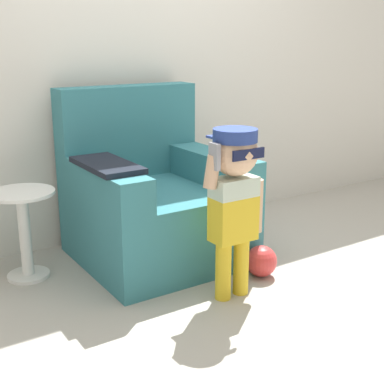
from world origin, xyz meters
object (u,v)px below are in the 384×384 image
at_px(armchair, 152,201).
at_px(person_child, 234,187).
at_px(side_table, 24,226).
at_px(toy_ball, 261,261).

distance_m(armchair, person_child, 0.76).
bearing_deg(person_child, side_table, 135.53).
distance_m(person_child, side_table, 1.22).
bearing_deg(toy_ball, person_child, -159.82).
bearing_deg(toy_ball, armchair, 121.25).
xyz_separation_m(side_table, toy_ball, (1.13, -0.72, -0.22)).
distance_m(person_child, toy_ball, 0.60).
bearing_deg(armchair, toy_ball, -58.75).
xyz_separation_m(person_child, side_table, (-0.84, 0.83, -0.29)).
distance_m(armchair, toy_ball, 0.76).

